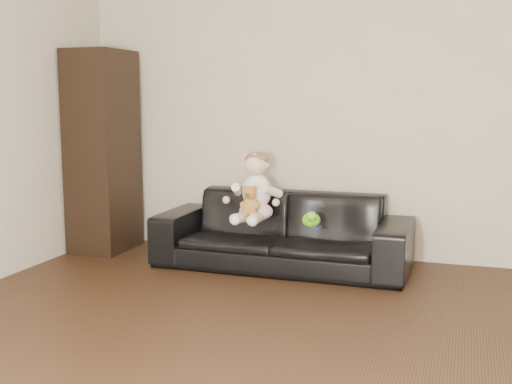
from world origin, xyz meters
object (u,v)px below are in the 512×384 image
(cabinet, at_px, (103,151))
(toy_green, at_px, (311,220))
(sofa, at_px, (282,231))
(teddy_bear, at_px, (250,201))
(toy_blue_disc, at_px, (315,227))
(baby, at_px, (255,191))
(toy_rattle, at_px, (310,220))

(cabinet, bearing_deg, toy_green, -10.88)
(cabinet, bearing_deg, sofa, -4.59)
(teddy_bear, xyz_separation_m, toy_blue_disc, (0.48, 0.05, -0.17))
(baby, bearing_deg, sofa, 36.74)
(baby, bearing_deg, toy_blue_disc, -5.91)
(cabinet, distance_m, baby, 1.48)
(sofa, relative_size, toy_blue_disc, 22.43)
(cabinet, relative_size, teddy_bear, 7.49)
(baby, bearing_deg, toy_green, -8.39)
(cabinet, height_order, baby, cabinet)
(sofa, relative_size, baby, 3.71)
(baby, xyz_separation_m, toy_rattle, (0.44, -0.05, -0.19))
(sofa, distance_m, toy_green, 0.39)
(baby, distance_m, toy_rattle, 0.48)
(baby, relative_size, toy_rattle, 6.72)
(sofa, distance_m, teddy_bear, 0.41)
(baby, distance_m, toy_blue_disc, 0.55)
(baby, bearing_deg, teddy_bear, -80.15)
(sofa, bearing_deg, toy_green, -38.34)
(teddy_bear, relative_size, toy_rattle, 2.91)
(toy_green, relative_size, toy_blue_disc, 1.82)
(sofa, relative_size, cabinet, 1.14)
(cabinet, height_order, toy_green, cabinet)
(toy_rattle, bearing_deg, toy_green, -70.80)
(teddy_bear, distance_m, toy_blue_disc, 0.51)
(sofa, xyz_separation_m, toy_blue_disc, (0.31, -0.21, 0.10))
(cabinet, relative_size, baby, 3.24)
(baby, height_order, toy_green, baby)
(teddy_bear, xyz_separation_m, toy_green, (0.46, 0.04, -0.12))
(sofa, xyz_separation_m, toy_green, (0.28, -0.23, 0.14))
(sofa, relative_size, teddy_bear, 8.58)
(sofa, bearing_deg, baby, -148.68)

